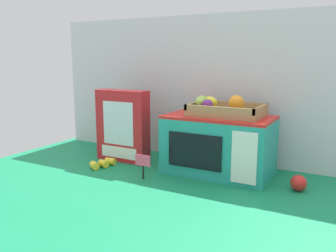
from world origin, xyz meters
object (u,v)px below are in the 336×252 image
object	(u,v)px
toy_microwave	(218,145)
cookie_set_box	(123,126)
food_groups_crate	(223,109)
loose_toy_banana	(103,163)
loose_toy_apple	(298,183)
price_sign	(143,163)

from	to	relation	value
toy_microwave	cookie_set_box	bearing A→B (deg)	-175.92
food_groups_crate	loose_toy_banana	size ratio (longest dim) A/B	2.27
loose_toy_banana	loose_toy_apple	size ratio (longest dim) A/B	2.16
food_groups_crate	price_sign	bearing A→B (deg)	-137.51
toy_microwave	loose_toy_banana	size ratio (longest dim) A/B	3.42
loose_toy_banana	price_sign	bearing A→B (deg)	-10.93
price_sign	loose_toy_banana	xyz separation A→B (m)	(-0.25, 0.05, -0.05)
cookie_set_box	toy_microwave	bearing A→B (deg)	4.08
food_groups_crate	loose_toy_apple	size ratio (longest dim) A/B	4.90
cookie_set_box	food_groups_crate	bearing A→B (deg)	5.47
loose_toy_banana	food_groups_crate	bearing A→B (deg)	20.14
toy_microwave	loose_toy_banana	xyz separation A→B (m)	(-0.48, -0.17, -0.11)
price_sign	cookie_set_box	bearing A→B (deg)	141.26
toy_microwave	price_sign	distance (m)	0.33
food_groups_crate	loose_toy_apple	xyz separation A→B (m)	(0.32, -0.06, -0.24)
food_groups_crate	loose_toy_apple	world-z (taller)	food_groups_crate
toy_microwave	loose_toy_banana	distance (m)	0.52
price_sign	loose_toy_banana	size ratio (longest dim) A/B	0.78
loose_toy_apple	toy_microwave	bearing A→B (deg)	171.20
toy_microwave	loose_toy_banana	bearing A→B (deg)	-160.71
price_sign	toy_microwave	bearing A→B (deg)	42.33
toy_microwave	cookie_set_box	size ratio (longest dim) A/B	1.31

